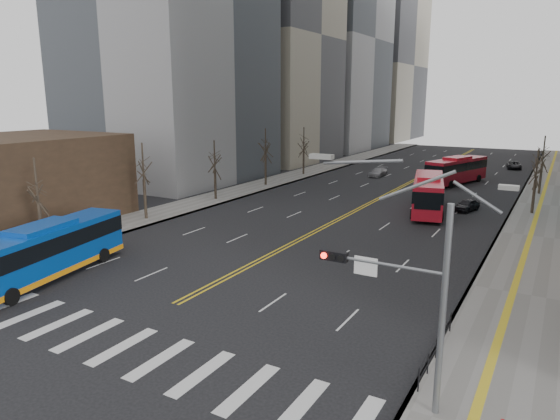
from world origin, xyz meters
TOP-DOWN VIEW (x-y plane):
  - ground at (0.00, 0.00)m, footprint 220.00×220.00m
  - sidewalk_right at (17.50, 45.00)m, footprint 7.00×130.00m
  - sidewalk_left at (-16.50, 45.00)m, footprint 5.00×130.00m
  - crosswalk at (0.00, 0.00)m, footprint 26.70×4.00m
  - centerline at (0.00, 55.00)m, footprint 0.55×100.00m
  - office_towers at (0.12, 68.51)m, footprint 83.00×134.00m
  - storefront at (-26.00, 11.97)m, footprint 14.00×18.00m
  - signal_mast at (13.77, 2.00)m, footprint 5.37×0.37m
  - pedestrian_railing at (14.30, 6.00)m, footprint 0.06×6.06m
  - street_trees at (-7.18, 34.55)m, footprint 35.20×47.20m
  - blue_bus at (-9.97, 4.00)m, footprint 5.02×12.81m
  - red_bus_near at (6.53, 36.01)m, footprint 5.50×12.44m
  - red_bus_far at (5.72, 55.13)m, footprint 6.19×12.02m
  - car_white at (-12.50, 7.31)m, footprint 2.39×3.90m
  - car_dark_mid at (10.03, 38.42)m, footprint 2.39×3.88m
  - car_silver at (-5.69, 56.30)m, footprint 1.89×4.41m
  - car_dark_far at (11.12, 75.08)m, footprint 2.73×4.71m

SIDE VIEW (x-z plane):
  - ground at x=0.00m, z-range 0.00..0.00m
  - crosswalk at x=0.00m, z-range 0.00..0.01m
  - centerline at x=0.00m, z-range 0.00..0.01m
  - sidewalk_right at x=17.50m, z-range 0.00..0.15m
  - sidewalk_left at x=-16.50m, z-range 0.00..0.15m
  - car_white at x=-12.50m, z-range 0.00..1.21m
  - car_dark_mid at x=10.03m, z-range 0.00..1.23m
  - car_dark_far at x=11.12m, z-range 0.00..1.24m
  - car_silver at x=-5.69m, z-range 0.00..1.27m
  - pedestrian_railing at x=14.30m, z-range 0.31..1.33m
  - blue_bus at x=-9.97m, z-range 0.09..3.73m
  - red_bus_far at x=5.72m, z-range 0.21..3.92m
  - red_bus_near at x=6.53m, z-range 0.21..4.03m
  - storefront at x=-26.00m, z-range 0.00..8.00m
  - signal_mast at x=13.77m, z-range 0.16..9.55m
  - street_trees at x=-7.18m, z-range 1.07..8.67m
  - office_towers at x=0.12m, z-range -5.08..52.92m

